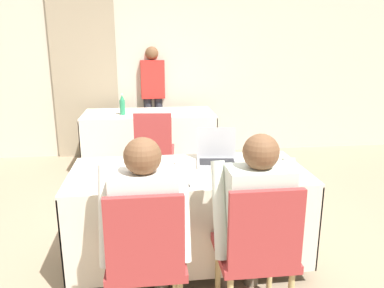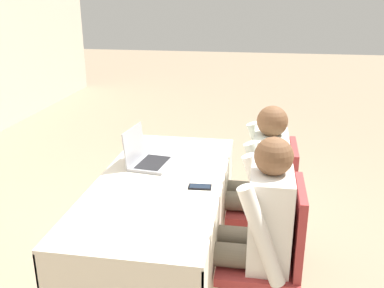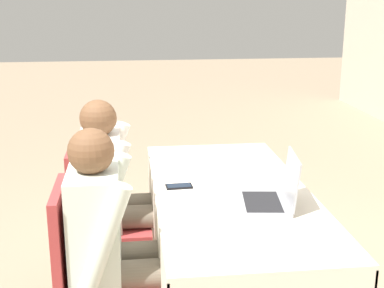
{
  "view_description": "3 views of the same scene",
  "coord_description": "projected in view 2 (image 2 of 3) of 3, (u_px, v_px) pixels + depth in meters",
  "views": [
    {
      "loc": [
        -0.29,
        -2.54,
        1.65
      ],
      "look_at": [
        0.0,
        -0.2,
        1.01
      ],
      "focal_mm": 35.0,
      "sensor_mm": 36.0,
      "label": 1
    },
    {
      "loc": [
        -2.37,
        -0.59,
        1.86
      ],
      "look_at": [
        0.0,
        -0.2,
        1.01
      ],
      "focal_mm": 40.0,
      "sensor_mm": 36.0,
      "label": 2
    },
    {
      "loc": [
        2.53,
        -0.51,
        1.72
      ],
      "look_at": [
        0.0,
        -0.2,
        1.01
      ],
      "focal_mm": 50.0,
      "sensor_mm": 36.0,
      "label": 3
    }
  ],
  "objects": [
    {
      "name": "cell_phone",
      "position": [
        200.0,
        187.0,
        2.55
      ],
      "size": [
        0.08,
        0.14,
        0.01
      ],
      "rotation": [
        0.0,
        0.0,
        0.06
      ],
      "color": "black",
      "rests_on": "conference_table_near"
    },
    {
      "name": "person_checkered_shirt",
      "position": [
        254.0,
        226.0,
        2.3
      ],
      "size": [
        0.5,
        0.52,
        1.18
      ],
      "rotation": [
        0.0,
        0.0,
        3.14
      ],
      "color": "#665B4C",
      "rests_on": "ground_plane"
    },
    {
      "name": "conference_table_near",
      "position": [
        161.0,
        207.0,
        2.72
      ],
      "size": [
        1.7,
        0.79,
        0.76
      ],
      "color": "beige",
      "rests_on": "ground_plane"
    },
    {
      "name": "ground_plane",
      "position": [
        163.0,
        282.0,
        2.91
      ],
      "size": [
        24.0,
        24.0,
        0.0
      ],
      "primitive_type": "plane",
      "color": "gray"
    },
    {
      "name": "paper_beside_laptop",
      "position": [
        144.0,
        205.0,
        2.34
      ],
      "size": [
        0.27,
        0.33,
        0.0
      ],
      "rotation": [
        0.0,
        0.0,
        -0.21
      ],
      "color": "white",
      "rests_on": "conference_table_near"
    },
    {
      "name": "person_white_shirt",
      "position": [
        257.0,
        178.0,
        2.89
      ],
      "size": [
        0.5,
        0.52,
        1.18
      ],
      "rotation": [
        0.0,
        0.0,
        3.14
      ],
      "color": "#665B4C",
      "rests_on": "ground_plane"
    },
    {
      "name": "chair_near_right",
      "position": [
        271.0,
        201.0,
        2.93
      ],
      "size": [
        0.44,
        0.44,
        0.92
      ],
      "rotation": [
        0.0,
        0.0,
        3.14
      ],
      "color": "tan",
      "rests_on": "ground_plane"
    },
    {
      "name": "laptop",
      "position": [
        147.0,
        158.0,
        2.88
      ],
      "size": [
        0.33,
        0.3,
        0.25
      ],
      "rotation": [
        0.0,
        0.0,
        -0.13
      ],
      "color": "#99999E",
      "rests_on": "conference_table_near"
    },
    {
      "name": "chair_near_left",
      "position": [
        272.0,
        253.0,
        2.34
      ],
      "size": [
        0.44,
        0.44,
        0.92
      ],
      "rotation": [
        0.0,
        0.0,
        3.14
      ],
      "color": "tan",
      "rests_on": "ground_plane"
    }
  ]
}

